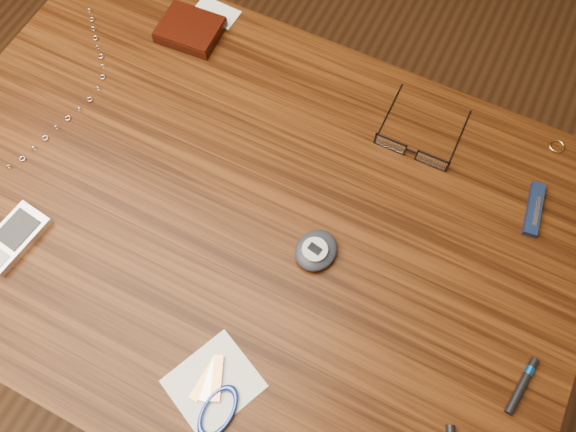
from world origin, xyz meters
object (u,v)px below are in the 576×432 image
at_px(eyeglasses, 412,149).
at_px(notepad_keys, 216,398).
at_px(desk, 246,239).
at_px(pda_phone, 13,238).
at_px(wallet_and_card, 191,29).
at_px(pedometer, 316,250).
at_px(pocket_knife, 534,209).

relative_size(eyeglasses, notepad_keys, 0.91).
distance_m(desk, pda_phone, 0.34).
bearing_deg(desk, pda_phone, -146.13).
distance_m(desk, wallet_and_card, 0.37).
height_order(desk, eyeglasses, eyeglasses).
bearing_deg(wallet_and_card, eyeglasses, -6.99).
distance_m(eyeglasses, pedometer, 0.22).
xyz_separation_m(desk, pedometer, (0.12, -0.01, 0.11)).
bearing_deg(pda_phone, notepad_keys, -9.46).
bearing_deg(eyeglasses, notepad_keys, -101.42).
relative_size(notepad_keys, pocket_knife, 1.54).
bearing_deg(pedometer, wallet_and_card, 143.66).
xyz_separation_m(wallet_and_card, pda_phone, (-0.03, -0.44, -0.00)).
xyz_separation_m(eyeglasses, pda_phone, (-0.46, -0.39, -0.00)).
bearing_deg(pedometer, pocket_knife, 38.24).
xyz_separation_m(wallet_and_card, pedometer, (0.36, -0.26, 0.00)).
bearing_deg(wallet_and_card, pedometer, -36.34).
height_order(eyeglasses, notepad_keys, eyeglasses).
bearing_deg(pedometer, notepad_keys, -97.16).
bearing_deg(pda_phone, pocket_knife, 30.03).
xyz_separation_m(desk, wallet_and_card, (-0.24, 0.26, 0.11)).
bearing_deg(notepad_keys, wallet_and_card, 123.46).
bearing_deg(pedometer, pda_phone, -156.18).
distance_m(wallet_and_card, pda_phone, 0.44).
relative_size(pda_phone, pedometer, 1.43).
xyz_separation_m(desk, pocket_knife, (0.38, 0.20, 0.11)).
relative_size(pda_phone, pocket_knife, 1.22).
relative_size(pedometer, pocket_knife, 0.85).
height_order(desk, pda_phone, pda_phone).
bearing_deg(wallet_and_card, pocket_knife, -5.78).
bearing_deg(pda_phone, pedometer, 23.82).
bearing_deg(desk, eyeglasses, 47.97).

